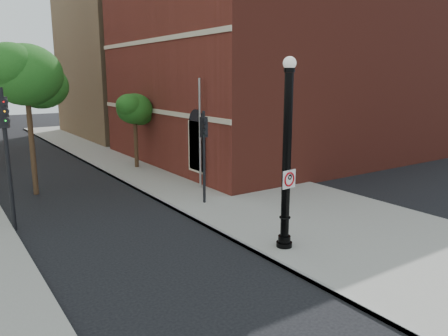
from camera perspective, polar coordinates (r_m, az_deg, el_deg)
ground at (r=12.77m, az=-2.07°, el=-13.65°), size 120.00×120.00×0.00m
sidewalk_right at (r=23.81m, az=-2.57°, el=-1.32°), size 8.00×60.00×0.12m
curb_edge at (r=22.07m, az=-11.36°, el=-2.59°), size 0.10×60.00×0.14m
brick_wall_building at (r=32.45m, az=9.07°, el=13.10°), size 22.30×16.30×12.50m
bg_building_tan_b at (r=45.52m, az=-5.14°, el=13.75°), size 22.00×14.00×14.00m
lamppost at (r=13.66m, az=8.17°, el=0.41°), size 0.51×0.51×6.08m
no_parking_sign at (r=13.63m, az=8.50°, el=-1.44°), size 0.58×0.11×0.58m
traffic_signal_left at (r=17.07m, az=-26.64°, el=3.76°), size 0.40×0.45×5.13m
traffic_signal_right at (r=18.50m, az=-2.63°, el=3.35°), size 0.27×0.34×4.09m
utility_pole at (r=21.07m, az=-3.15°, el=4.28°), size 0.11×0.11×5.43m
street_tree_a at (r=22.04m, az=-24.39°, el=10.86°), size 3.86×3.49×6.95m
street_tree_c at (r=26.55m, az=-11.58°, el=7.47°), size 2.51×2.27×4.52m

